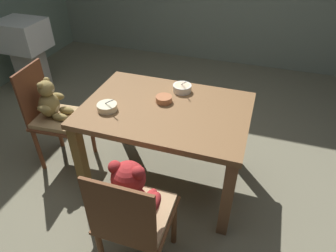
{
  "coord_description": "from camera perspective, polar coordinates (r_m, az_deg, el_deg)",
  "views": [
    {
      "loc": [
        0.59,
        -1.72,
        1.88
      ],
      "look_at": [
        0.0,
        0.05,
        0.51
      ],
      "focal_mm": 32.3,
      "sensor_mm": 36.0,
      "label": 1
    }
  ],
  "objects": [
    {
      "name": "porridge_bowl_cream_near_left",
      "position": [
        2.17,
        -11.41,
        3.57
      ],
      "size": [
        0.15,
        0.14,
        0.12
      ],
      "color": "beige",
      "rests_on": "dining_table"
    },
    {
      "name": "porridge_bowl_white_far_center",
      "position": [
        2.35,
        2.69,
        7.18
      ],
      "size": [
        0.14,
        0.14,
        0.12
      ],
      "color": "silver",
      "rests_on": "dining_table"
    },
    {
      "name": "sink_basin",
      "position": [
        3.99,
        -25.3,
        13.51
      ],
      "size": [
        0.49,
        0.43,
        0.85
      ],
      "color": "#B7B2A8",
      "rests_on": "ground_plane"
    },
    {
      "name": "dining_table",
      "position": [
        2.22,
        -0.41,
        1.09
      ],
      "size": [
        1.19,
        0.83,
        0.71
      ],
      "color": "brown",
      "rests_on": "ground_plane"
    },
    {
      "name": "ground_plane",
      "position": [
        2.63,
        -0.35,
        -10.01
      ],
      "size": [
        5.2,
        5.2,
        0.04
      ],
      "color": "#726E57"
    },
    {
      "name": "teddy_chair_near_front",
      "position": [
        1.7,
        -6.72,
        -14.49
      ],
      "size": [
        0.41,
        0.4,
        0.89
      ],
      "rotation": [
        0.0,
        0.0,
        1.58
      ],
      "color": "brown",
      "rests_on": "ground_plane"
    },
    {
      "name": "teddy_chair_near_left",
      "position": [
        2.64,
        -20.81,
        2.72
      ],
      "size": [
        0.43,
        0.41,
        0.89
      ],
      "rotation": [
        0.0,
        0.0,
        0.08
      ],
      "color": "brown",
      "rests_on": "ground_plane"
    },
    {
      "name": "porridge_bowl_terracotta_center",
      "position": [
        2.21,
        -0.78,
        5.1
      ],
      "size": [
        0.12,
        0.12,
        0.05
      ],
      "color": "#BD734A",
      "rests_on": "dining_table"
    }
  ]
}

